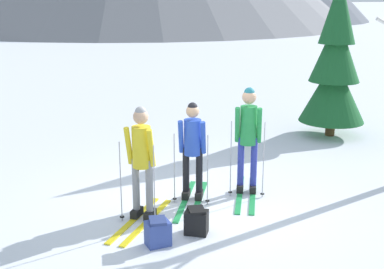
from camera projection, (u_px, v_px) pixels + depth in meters
ground_plane at (199, 205)px, 8.28m from camera, size 400.00×400.00×0.00m
skier_in_yellow at (142, 159)px, 7.51m from camera, size 1.10×1.64×1.74m
skier_in_blue at (192, 148)px, 8.26m from camera, size 0.86×1.76×1.64m
skier_in_green at (248, 134)px, 8.52m from camera, size 0.81×1.72×1.83m
pine_tree_near at (335, 65)px, 11.89m from camera, size 1.54×1.54×3.71m
backpack_on_snow_front at (158, 232)px, 6.90m from camera, size 0.37×0.31×0.38m
backpack_on_snow_beside at (196, 221)px, 7.24m from camera, size 0.39×0.34×0.38m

